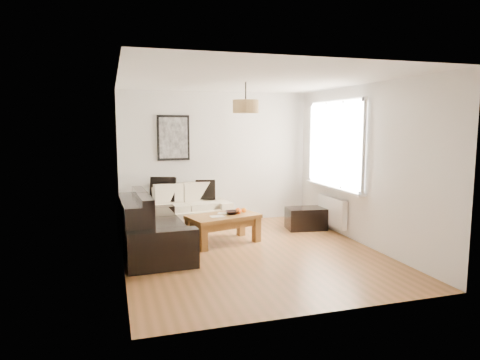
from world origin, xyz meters
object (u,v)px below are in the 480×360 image
object	(u,v)px
loveseat_cream	(186,208)
ottoman	(306,218)
coffee_table	(223,229)
sofa_leather	(154,225)

from	to	relation	value
loveseat_cream	ottoman	size ratio (longest dim) A/B	2.22
loveseat_cream	coffee_table	xyz separation A→B (m)	(0.43, -1.13, -0.16)
loveseat_cream	coffee_table	world-z (taller)	loveseat_cream
ottoman	loveseat_cream	bearing A→B (deg)	162.81
loveseat_cream	sofa_leather	world-z (taller)	sofa_leather
coffee_table	ottoman	distance (m)	1.79
loveseat_cream	sofa_leather	distance (m)	1.52
ottoman	sofa_leather	bearing A→B (deg)	-166.95
coffee_table	ottoman	bearing A→B (deg)	15.00
sofa_leather	ottoman	world-z (taller)	sofa_leather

